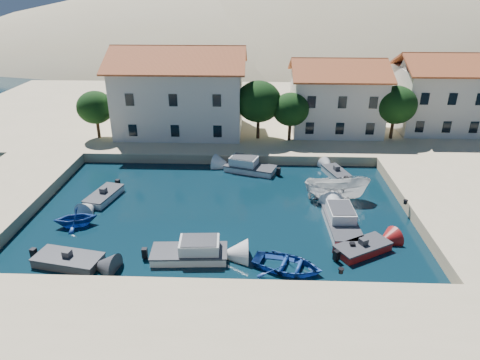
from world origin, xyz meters
name	(u,v)px	position (x,y,z in m)	size (l,w,h in m)	color
ground	(208,292)	(0.00, 0.00, 0.00)	(400.00, 400.00, 0.00)	black
quay_east	(478,211)	(20.50, 10.00, 0.50)	(11.00, 20.00, 1.00)	tan
quay_north	(251,112)	(2.00, 38.00, 0.50)	(80.00, 36.00, 1.00)	tan
hills	(308,113)	(20.64, 123.62, -23.40)	(254.00, 176.00, 99.00)	tan
building_left	(180,89)	(-6.00, 28.00, 5.94)	(14.70, 9.45, 9.70)	silver
building_mid	(336,95)	(12.00, 29.00, 5.22)	(10.50, 8.40, 8.30)	silver
building_right	(438,91)	(24.00, 30.00, 5.47)	(9.45, 8.40, 8.80)	silver
trees	(272,105)	(4.51, 25.46, 4.84)	(37.30, 5.30, 6.45)	#382314
bollards	(255,241)	(2.80, 3.87, 1.15)	(29.36, 9.56, 0.30)	black
motorboat_grey_sw	(68,260)	(-9.50, 2.44, 0.29)	(4.72, 2.78, 1.25)	#37383D
cabin_cruiser_south	(189,252)	(-1.62, 3.42, 0.48)	(5.21, 2.45, 1.60)	silver
rowboat_south	(287,269)	(4.92, 2.45, 0.00)	(3.25, 4.55, 0.94)	navy
motorboat_red_se	(362,248)	(10.23, 4.62, 0.29)	(4.30, 3.51, 1.25)	maroon
cabin_cruiser_east	(342,223)	(9.36, 7.66, 0.48)	(2.38, 5.53, 1.60)	silver
boat_east	(336,199)	(9.74, 12.61, 0.00)	(2.07, 5.51, 2.13)	silver
motorboat_white_ne	(336,173)	(10.56, 17.49, 0.30)	(2.54, 3.71, 1.25)	silver
rowboat_west	(77,225)	(-10.93, 7.40, 0.00)	(2.72, 3.15, 1.66)	navy
motorboat_white_west	(104,196)	(-10.22, 11.85, 0.29)	(2.60, 4.25, 1.25)	silver
cabin_cruiser_north	(250,167)	(2.26, 18.30, 0.48)	(5.35, 3.56, 1.60)	silver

